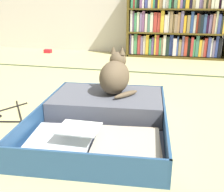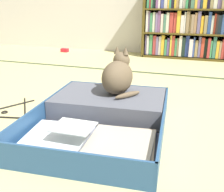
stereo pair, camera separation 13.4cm
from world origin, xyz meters
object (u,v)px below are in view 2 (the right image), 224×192
at_px(open_suitcase, 105,114).
at_px(black_cat, 118,76).
at_px(small_red_pouch, 65,50).
at_px(clothes_hanger, 18,111).
at_px(bookshelf, 193,23).

xyz_separation_m(open_suitcase, black_cat, (0.03, 0.18, 0.19)).
xyz_separation_m(black_cat, small_red_pouch, (-1.40, 1.88, -0.21)).
bearing_deg(small_red_pouch, clothes_hanger, -69.33).
distance_m(bookshelf, small_red_pouch, 1.79).
distance_m(clothes_hanger, small_red_pouch, 2.23).
height_order(open_suitcase, clothes_hanger, open_suitcase).
relative_size(black_cat, small_red_pouch, 2.90).
bearing_deg(black_cat, bookshelf, 80.57).
bearing_deg(clothes_hanger, open_suitcase, 2.96).
height_order(clothes_hanger, small_red_pouch, small_red_pouch).
xyz_separation_m(bookshelf, small_red_pouch, (-1.74, -0.13, -0.41)).
bearing_deg(small_red_pouch, open_suitcase, -56.14).
relative_size(clothes_hanger, small_red_pouch, 3.85).
height_order(bookshelf, open_suitcase, bookshelf).
distance_m(bookshelf, black_cat, 2.04).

